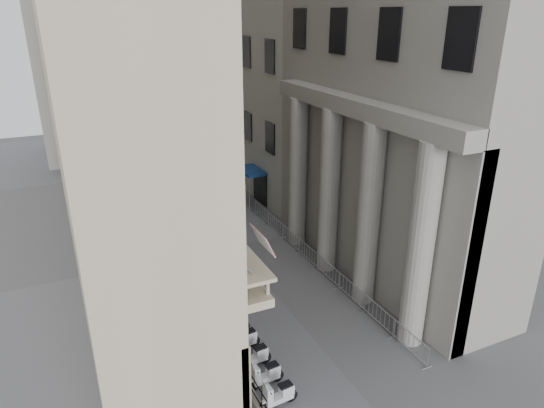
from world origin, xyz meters
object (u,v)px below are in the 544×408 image
(info_kiosk, at_px, (156,219))
(scooter_0, at_px, (279,406))
(pedestrian_b, at_px, (185,180))
(pedestrian_a, at_px, (181,187))
(street_lamp, at_px, (181,165))
(security_tent, at_px, (146,171))

(info_kiosk, bearing_deg, scooter_0, -81.12)
(info_kiosk, distance_m, pedestrian_b, 8.77)
(scooter_0, bearing_deg, pedestrian_a, -10.66)
(scooter_0, distance_m, street_lamp, 18.05)
(scooter_0, relative_size, pedestrian_b, 0.88)
(scooter_0, relative_size, pedestrian_a, 0.89)
(info_kiosk, bearing_deg, pedestrian_a, 66.40)
(pedestrian_b, bearing_deg, street_lamp, 76.00)
(street_lamp, relative_size, pedestrian_b, 5.28)
(security_tent, bearing_deg, pedestrian_b, 26.25)
(scooter_0, xyz_separation_m, info_kiosk, (-0.77, 19.36, 0.85))
(security_tent, height_order, pedestrian_b, security_tent)
(street_lamp, distance_m, pedestrian_a, 9.54)
(pedestrian_a, height_order, pedestrian_b, pedestrian_b)
(scooter_0, xyz_separation_m, security_tent, (-0.17, 25.22, 2.72))
(scooter_0, distance_m, pedestrian_b, 27.27)
(security_tent, bearing_deg, pedestrian_a, 2.83)
(security_tent, distance_m, street_lamp, 8.51)
(pedestrian_b, bearing_deg, info_kiosk, 62.11)
(street_lamp, height_order, pedestrian_b, street_lamp)
(info_kiosk, relative_size, pedestrian_a, 1.00)
(scooter_0, bearing_deg, street_lamp, -7.28)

